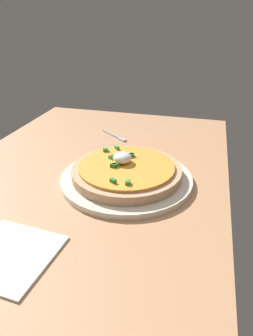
{
  "coord_description": "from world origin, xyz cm",
  "views": [
    {
      "loc": [
        -53.26,
        -25.42,
        37.49
      ],
      "look_at": [
        4.43,
        -9.97,
        6.35
      ],
      "focal_mm": 32.79,
      "sensor_mm": 36.0,
      "label": 1
    }
  ],
  "objects": [
    {
      "name": "pizza",
      "position": [
        4.46,
        -9.92,
        5.71
      ],
      "size": [
        24.21,
        24.21,
        5.04
      ],
      "color": "tan",
      "rests_on": "plate"
    },
    {
      "name": "napkin",
      "position": [
        -23.05,
        1.67,
        3.25
      ],
      "size": [
        14.74,
        14.74,
        0.4
      ],
      "primitive_type": "cube",
      "rotation": [
        0.0,
        0.0,
        -0.08
      ],
      "color": "white",
      "rests_on": "dining_table"
    },
    {
      "name": "dining_table",
      "position": [
        0.0,
        0.0,
        1.52
      ],
      "size": [
        106.71,
        64.48,
        3.05
      ],
      "primitive_type": "cube",
      "color": "tan",
      "rests_on": "ground"
    },
    {
      "name": "fork",
      "position": [
        29.03,
        -0.13,
        3.3
      ],
      "size": [
        7.2,
        9.3,
        0.5
      ],
      "rotation": [
        0.0,
        0.0,
        -2.2
      ],
      "color": "#B7B7BC",
      "rests_on": "dining_table"
    },
    {
      "name": "plate",
      "position": [
        4.43,
        -9.97,
        3.7
      ],
      "size": [
        29.26,
        29.26,
        1.3
      ],
      "primitive_type": "cylinder",
      "color": "silver",
      "rests_on": "dining_table"
    }
  ]
}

